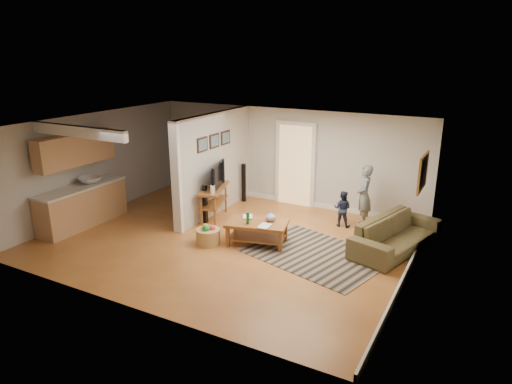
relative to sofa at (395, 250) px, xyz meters
The scene contains 11 objects.
ground 3.52m from the sofa, 159.42° to the right, with size 7.50×7.50×0.00m, color brown.
room_shell 4.67m from the sofa, 169.46° to the right, with size 7.54×6.02×2.52m.
area_rug 1.67m from the sofa, 143.58° to the right, with size 2.64×1.93×0.01m, color black.
sofa is the anchor object (origin of this frame).
coffee_table 2.86m from the sofa, 157.87° to the right, with size 1.40×1.02×0.74m.
tv_console 4.31m from the sofa, behind, with size 0.87×1.36×1.10m.
speaker_left 4.36m from the sofa, behind, with size 0.09×0.09×0.92m, color black.
speaker_right 4.51m from the sofa, 163.63° to the left, with size 0.10×0.10×1.04m, color black.
toy_basket 3.88m from the sofa, 155.95° to the right, with size 0.51×0.51×0.46m.
child 1.42m from the sofa, 133.54° to the left, with size 0.53×0.34×1.44m, color slate.
toddler 1.58m from the sofa, 151.55° to the left, with size 0.41×0.32×0.85m, color #1B2139.
Camera 1 is at (4.86, -7.69, 3.93)m, focal length 32.00 mm.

